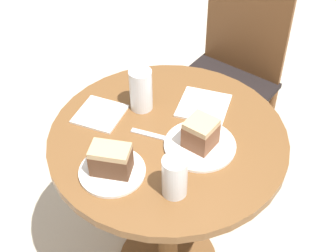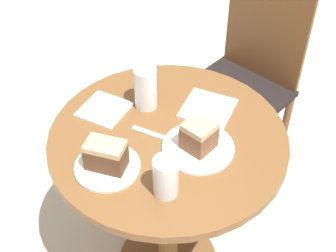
{
  "view_description": "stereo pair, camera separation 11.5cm",
  "coord_description": "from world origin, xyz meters",
  "px_view_note": "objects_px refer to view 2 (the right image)",
  "views": [
    {
      "loc": [
        0.55,
        -0.94,
        1.81
      ],
      "look_at": [
        0.0,
        0.0,
        0.81
      ],
      "focal_mm": 50.0,
      "sensor_mm": 36.0,
      "label": 1
    },
    {
      "loc": [
        0.64,
        -0.87,
        1.81
      ],
      "look_at": [
        0.0,
        0.0,
        0.81
      ],
      "focal_mm": 50.0,
      "sensor_mm": 36.0,
      "label": 2
    }
  ],
  "objects_px": {
    "cake_slice_far": "(106,155)",
    "chair": "(245,79)",
    "glass_water": "(146,90)",
    "plate_near": "(198,148)",
    "plate_far": "(107,167)",
    "cake_slice_near": "(199,136)",
    "glass_lemonade": "(166,179)"
  },
  "relations": [
    {
      "from": "plate_far",
      "to": "cake_slice_near",
      "type": "relative_size",
      "value": 2.05
    },
    {
      "from": "chair",
      "to": "plate_near",
      "type": "distance_m",
      "value": 0.84
    },
    {
      "from": "chair",
      "to": "glass_lemonade",
      "type": "xyz_separation_m",
      "value": [
        0.24,
        -0.95,
        0.34
      ]
    },
    {
      "from": "chair",
      "to": "glass_water",
      "type": "xyz_separation_m",
      "value": [
        -0.04,
        -0.69,
        0.35
      ]
    },
    {
      "from": "cake_slice_near",
      "to": "glass_lemonade",
      "type": "xyz_separation_m",
      "value": [
        0.02,
        -0.2,
        -0.0
      ]
    },
    {
      "from": "plate_far",
      "to": "cake_slice_far",
      "type": "bearing_deg",
      "value": 0.0
    },
    {
      "from": "plate_near",
      "to": "cake_slice_far",
      "type": "relative_size",
      "value": 1.69
    },
    {
      "from": "cake_slice_far",
      "to": "glass_water",
      "type": "height_order",
      "value": "glass_water"
    },
    {
      "from": "chair",
      "to": "glass_water",
      "type": "relative_size",
      "value": 6.12
    },
    {
      "from": "chair",
      "to": "cake_slice_near",
      "type": "xyz_separation_m",
      "value": [
        0.22,
        -0.75,
        0.34
      ]
    },
    {
      "from": "cake_slice_near",
      "to": "cake_slice_far",
      "type": "height_order",
      "value": "cake_slice_near"
    },
    {
      "from": "glass_lemonade",
      "to": "glass_water",
      "type": "xyz_separation_m",
      "value": [
        -0.28,
        0.27,
        0.01
      ]
    },
    {
      "from": "glass_lemonade",
      "to": "glass_water",
      "type": "bearing_deg",
      "value": 136.52
    },
    {
      "from": "plate_near",
      "to": "cake_slice_far",
      "type": "bearing_deg",
      "value": -127.4
    },
    {
      "from": "glass_lemonade",
      "to": "cake_slice_near",
      "type": "bearing_deg",
      "value": 96.05
    },
    {
      "from": "glass_water",
      "to": "plate_far",
      "type": "bearing_deg",
      "value": -73.8
    },
    {
      "from": "glass_lemonade",
      "to": "plate_near",
      "type": "bearing_deg",
      "value": 96.05
    },
    {
      "from": "plate_far",
      "to": "cake_slice_far",
      "type": "relative_size",
      "value": 1.48
    },
    {
      "from": "cake_slice_far",
      "to": "glass_water",
      "type": "bearing_deg",
      "value": 106.2
    },
    {
      "from": "cake_slice_far",
      "to": "plate_near",
      "type": "bearing_deg",
      "value": 52.6
    },
    {
      "from": "cake_slice_near",
      "to": "glass_water",
      "type": "distance_m",
      "value": 0.27
    },
    {
      "from": "chair",
      "to": "plate_far",
      "type": "distance_m",
      "value": 1.03
    },
    {
      "from": "cake_slice_far",
      "to": "plate_far",
      "type": "bearing_deg",
      "value": 0.0
    },
    {
      "from": "chair",
      "to": "cake_slice_far",
      "type": "relative_size",
      "value": 6.89
    },
    {
      "from": "cake_slice_near",
      "to": "plate_far",
      "type": "bearing_deg",
      "value": -127.4
    },
    {
      "from": "plate_far",
      "to": "plate_near",
      "type": "bearing_deg",
      "value": 52.6
    },
    {
      "from": "cake_slice_far",
      "to": "chair",
      "type": "bearing_deg",
      "value": 92.61
    },
    {
      "from": "plate_near",
      "to": "glass_water",
      "type": "xyz_separation_m",
      "value": [
        -0.26,
        0.07,
        0.06
      ]
    },
    {
      "from": "plate_near",
      "to": "plate_far",
      "type": "xyz_separation_m",
      "value": [
        -0.17,
        -0.23,
        -0.0
      ]
    },
    {
      "from": "plate_near",
      "to": "cake_slice_near",
      "type": "distance_m",
      "value": 0.05
    },
    {
      "from": "cake_slice_near",
      "to": "glass_water",
      "type": "bearing_deg",
      "value": 165.2
    },
    {
      "from": "chair",
      "to": "glass_water",
      "type": "height_order",
      "value": "chair"
    }
  ]
}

